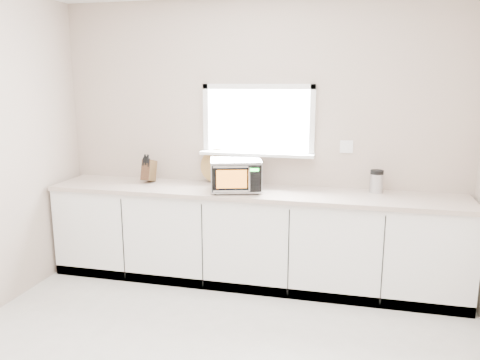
% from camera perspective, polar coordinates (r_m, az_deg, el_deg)
% --- Properties ---
extents(back_wall, '(4.00, 0.17, 2.70)m').
position_cam_1_polar(back_wall, '(4.62, 2.25, 4.96)').
color(back_wall, '#AF9B8B').
rests_on(back_wall, ground).
extents(cabinets, '(3.92, 0.60, 0.88)m').
position_cam_1_polar(cabinets, '(4.54, 1.40, -7.13)').
color(cabinets, white).
rests_on(cabinets, ground).
extents(countertop, '(3.92, 0.64, 0.04)m').
position_cam_1_polar(countertop, '(4.40, 1.40, -1.51)').
color(countertop, '#B4A194').
rests_on(countertop, cabinets).
extents(microwave, '(0.54, 0.48, 0.30)m').
position_cam_1_polar(microwave, '(4.33, -0.51, 0.65)').
color(microwave, black).
rests_on(microwave, countertop).
extents(knife_block, '(0.11, 0.21, 0.29)m').
position_cam_1_polar(knife_block, '(4.81, -11.06, 1.20)').
color(knife_block, '#443018').
rests_on(knife_block, countertop).
extents(cutting_board, '(0.34, 0.08, 0.34)m').
position_cam_1_polar(cutting_board, '(4.70, -2.82, 1.71)').
color(cutting_board, '#AD8343').
rests_on(cutting_board, countertop).
extents(coffee_grinder, '(0.13, 0.13, 0.21)m').
position_cam_1_polar(coffee_grinder, '(4.46, 16.30, -0.15)').
color(coffee_grinder, '#B0B2B8').
rests_on(coffee_grinder, countertop).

